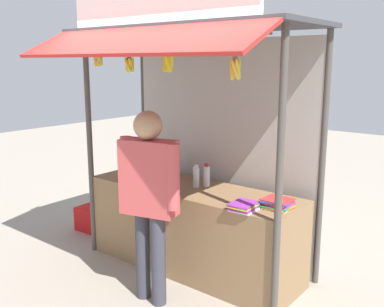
# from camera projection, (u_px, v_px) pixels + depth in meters

# --- Properties ---
(ground_plane) EXTENTS (20.00, 20.00, 0.00)m
(ground_plane) POSITION_uv_depth(u_px,v_px,m) (192.00, 267.00, 4.62)
(ground_plane) COLOR #9E9384
(stall_counter) EXTENTS (2.29, 0.70, 0.86)m
(stall_counter) POSITION_uv_depth(u_px,v_px,m) (192.00, 228.00, 4.53)
(stall_counter) COLOR olive
(stall_counter) RESTS_ON ground
(stall_structure) EXTENTS (2.49, 1.58, 2.78)m
(stall_structure) POSITION_uv_depth(u_px,v_px,m) (200.00, 105.00, 4.38)
(stall_structure) COLOR #4C4742
(stall_structure) RESTS_ON ground
(water_bottle_right) EXTENTS (0.07, 0.07, 0.24)m
(water_bottle_right) POSITION_uv_depth(u_px,v_px,m) (176.00, 167.00, 4.84)
(water_bottle_right) COLOR silver
(water_bottle_right) RESTS_ON stall_counter
(water_bottle_back_right) EXTENTS (0.06, 0.06, 0.23)m
(water_bottle_back_right) POSITION_uv_depth(u_px,v_px,m) (196.00, 177.00, 4.44)
(water_bottle_back_right) COLOR silver
(water_bottle_back_right) RESTS_ON stall_counter
(water_bottle_back_left) EXTENTS (0.07, 0.07, 0.24)m
(water_bottle_back_left) POSITION_uv_depth(u_px,v_px,m) (207.00, 176.00, 4.46)
(water_bottle_back_left) COLOR silver
(water_bottle_back_left) RESTS_ON stall_counter
(magazine_stack_rear_center) EXTENTS (0.27, 0.26, 0.08)m
(magazine_stack_rear_center) POSITION_uv_depth(u_px,v_px,m) (277.00, 203.00, 3.82)
(magazine_stack_rear_center) COLOR white
(magazine_stack_rear_center) RESTS_ON stall_counter
(magazine_stack_far_right) EXTENTS (0.23, 0.28, 0.06)m
(magazine_stack_far_right) POSITION_uv_depth(u_px,v_px,m) (244.00, 206.00, 3.77)
(magazine_stack_far_right) COLOR white
(magazine_stack_far_right) RESTS_ON stall_counter
(banana_bunch_inner_right) EXTENTS (0.10, 0.11, 0.33)m
(banana_bunch_inner_right) POSITION_uv_depth(u_px,v_px,m) (235.00, 69.00, 3.38)
(banana_bunch_inner_right) COLOR #332D23
(banana_bunch_rightmost) EXTENTS (0.11, 0.11, 0.28)m
(banana_bunch_rightmost) POSITION_uv_depth(u_px,v_px,m) (168.00, 63.00, 3.79)
(banana_bunch_rightmost) COLOR #332D23
(banana_bunch_inner_left) EXTENTS (0.10, 0.10, 0.24)m
(banana_bunch_inner_left) POSITION_uv_depth(u_px,v_px,m) (98.00, 59.00, 4.34)
(banana_bunch_inner_left) COLOR #332D23
(banana_bunch_leftmost) EXTENTS (0.10, 0.11, 0.29)m
(banana_bunch_leftmost) POSITION_uv_depth(u_px,v_px,m) (130.00, 65.00, 4.08)
(banana_bunch_leftmost) COLOR #332D23
(vendor_person) EXTENTS (0.65, 0.32, 1.71)m
(vendor_person) POSITION_uv_depth(u_px,v_px,m) (149.00, 190.00, 3.77)
(vendor_person) COLOR #383842
(vendor_person) RESTS_ON ground
(plastic_crate) EXTENTS (0.45, 0.45, 0.30)m
(plastic_crate) POSITION_uv_depth(u_px,v_px,m) (98.00, 218.00, 5.65)
(plastic_crate) COLOR red
(plastic_crate) RESTS_ON ground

